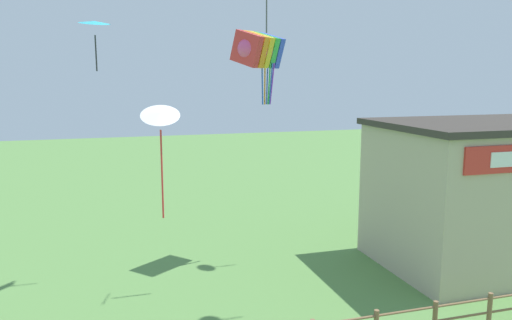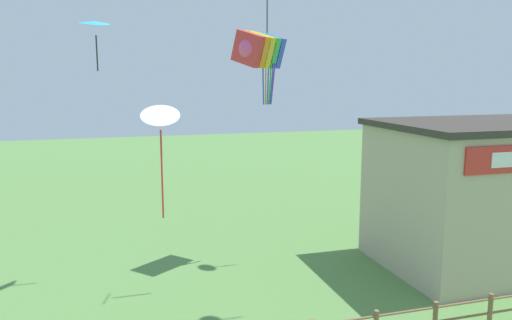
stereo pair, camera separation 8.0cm
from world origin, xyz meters
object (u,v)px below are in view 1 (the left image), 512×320
at_px(seaside_building, 482,193).
at_px(kite_rainbow_parafoil, 258,50).
at_px(kite_cyan_delta, 94,23).
at_px(kite_white_delta, 160,118).

distance_m(seaside_building, kite_rainbow_parafoil, 10.38).
relative_size(seaside_building, kite_cyan_delta, 4.49).
relative_size(seaside_building, kite_white_delta, 2.56).
height_order(kite_cyan_delta, kite_white_delta, kite_cyan_delta).
bearing_deg(seaside_building, kite_cyan_delta, 169.54).
relative_size(kite_rainbow_parafoil, kite_white_delta, 0.92).
bearing_deg(kite_cyan_delta, kite_rainbow_parafoil, 6.83).
height_order(seaside_building, kite_rainbow_parafoil, kite_rainbow_parafoil).
bearing_deg(kite_rainbow_parafoil, seaside_building, -22.31).
bearing_deg(seaside_building, kite_white_delta, -169.30).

